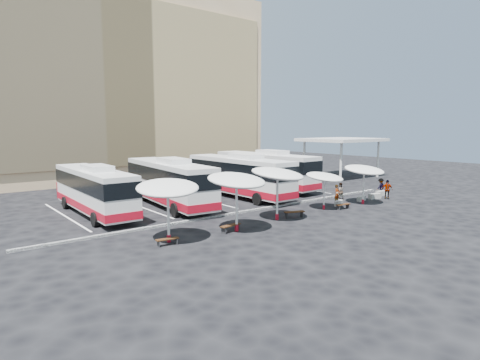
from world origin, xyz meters
TOP-DOWN VIEW (x-y plane):
  - ground at (0.00, 0.00)m, footprint 120.00×120.00m
  - sandstone_building at (0.00, 31.87)m, footprint 42.00×18.25m
  - service_canopy at (24.00, 10.00)m, footprint 10.00×8.00m
  - curb_divider at (0.00, 0.50)m, footprint 34.00×0.25m
  - bay_lines at (0.00, 8.00)m, footprint 24.15×12.00m
  - bus_0 at (-9.98, 7.28)m, footprint 3.04×12.29m
  - bus_1 at (-3.87, 6.64)m, footprint 3.99×13.33m
  - bus_2 at (3.56, 6.47)m, footprint 3.17×13.27m
  - bus_3 at (8.90, 8.59)m, footprint 3.43×13.52m
  - sunshade_0 at (-9.18, -3.07)m, footprint 4.70×4.73m
  - sunshade_1 at (-4.55, -3.61)m, footprint 4.07×4.12m
  - sunshade_2 at (-0.30, -2.94)m, footprint 4.97×4.99m
  - sunshade_3 at (5.31, -2.61)m, footprint 3.58×3.61m
  - sunshade_4 at (9.81, -3.24)m, footprint 3.63×3.67m
  - wood_bench_0 at (-9.58, -3.64)m, footprint 1.36×0.54m
  - wood_bench_1 at (-4.99, -3.54)m, footprint 1.59×0.62m
  - wood_bench_2 at (1.20, -3.23)m, footprint 1.62×0.93m
  - wood_bench_3 at (6.58, -3.56)m, footprint 1.43×0.50m
  - conc_bench_0 at (7.56, -2.39)m, footprint 1.22×0.71m
  - conc_bench_1 at (10.98, -2.27)m, footprint 1.20×0.60m
  - conc_bench_2 at (12.91, -2.40)m, footprint 1.36×0.64m
  - conc_bench_3 at (14.94, -1.87)m, footprint 1.35×0.66m
  - passenger_0 at (8.29, -1.61)m, footprint 0.64×0.45m
  - passenger_1 at (9.75, -0.86)m, footprint 0.99×0.92m
  - passenger_2 at (13.62, -3.21)m, footprint 1.06×1.06m
  - passenger_3 at (15.17, -1.58)m, footprint 1.09×0.64m

SIDE VIEW (x-z plane):
  - ground at x=0.00m, z-range 0.00..0.00m
  - bay_lines at x=0.00m, z-range 0.00..0.01m
  - curb_divider at x=0.00m, z-range 0.00..0.15m
  - conc_bench_1 at x=10.98m, z-range 0.00..0.43m
  - conc_bench_0 at x=7.56m, z-range 0.00..0.44m
  - conc_bench_3 at x=14.94m, z-range 0.00..0.48m
  - conc_bench_2 at x=12.91m, z-range 0.00..0.49m
  - wood_bench_0 at x=-9.58m, z-range 0.11..0.51m
  - wood_bench_3 at x=6.58m, z-range 0.11..0.54m
  - wood_bench_1 at x=-4.99m, z-range 0.13..0.60m
  - wood_bench_2 at x=1.20m, z-range 0.13..0.61m
  - passenger_1 at x=9.75m, z-range 0.00..1.62m
  - passenger_0 at x=8.29m, z-range 0.00..1.66m
  - passenger_3 at x=15.17m, z-range 0.00..1.67m
  - passenger_2 at x=13.62m, z-range 0.00..1.81m
  - bus_0 at x=-9.98m, z-range 0.04..3.93m
  - bus_1 at x=-3.87m, z-range 0.04..4.21m
  - bus_2 at x=3.56m, z-range 0.05..4.25m
  - bus_3 at x=8.90m, z-range 0.05..4.31m
  - sunshade_3 at x=5.31m, z-range 1.10..4.23m
  - sunshade_4 at x=9.81m, z-range 1.23..4.75m
  - sunshade_0 at x=-9.18m, z-range 1.32..5.09m
  - sunshade_1 at x=-4.55m, z-range 1.36..5.27m
  - sunshade_2 at x=-0.30m, z-range 1.38..5.33m
  - service_canopy at x=24.00m, z-range 2.27..7.47m
  - sandstone_building at x=0.00m, z-range -2.17..27.43m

